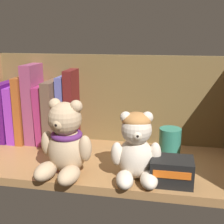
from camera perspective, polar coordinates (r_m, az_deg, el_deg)
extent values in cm
cube|color=#9E7042|center=(77.71, -2.62, -9.73)|extent=(66.14, 27.68, 2.00)
cube|color=brown|center=(86.89, -0.52, 1.90)|extent=(68.54, 1.20, 27.44)
cube|color=#491063|center=(94.89, -19.08, 0.34)|extent=(3.37, 13.14, 17.53)
cube|color=purple|center=(93.56, -17.44, -0.05)|extent=(2.54, 12.87, 16.45)
cube|color=#9E4E21|center=(91.99, -16.05, 0.74)|extent=(2.27, 13.33, 19.38)
cube|color=#8E3C63|center=(90.29, -14.45, 1.73)|extent=(3.21, 11.66, 22.84)
cube|color=#9A285F|center=(89.73, -12.50, -0.17)|extent=(2.97, 12.49, 17.02)
cube|color=brown|center=(88.42, -10.76, 0.20)|extent=(2.82, 14.63, 18.45)
cube|color=#5659A1|center=(87.33, -9.12, 0.47)|extent=(2.03, 9.09, 19.59)
cube|color=#5C1919|center=(86.28, -7.56, 1.00)|extent=(2.47, 9.05, 21.50)
ellipsoid|color=tan|center=(69.67, -8.58, -7.30)|extent=(8.98, 8.24, 10.57)
sphere|color=tan|center=(66.65, -9.06, -1.28)|extent=(7.51, 7.51, 7.51)
sphere|color=tan|center=(67.60, -10.91, 1.44)|extent=(2.82, 2.82, 2.82)
sphere|color=tan|center=(65.14, -6.91, 1.09)|extent=(2.82, 2.82, 2.82)
sphere|color=tan|center=(64.56, -10.16, -2.29)|extent=(2.82, 2.82, 2.82)
sphere|color=black|center=(63.73, -10.60, -2.48)|extent=(0.99, 0.99, 0.99)
ellipsoid|color=tan|center=(68.51, -12.65, -11.05)|extent=(5.25, 7.60, 3.76)
ellipsoid|color=tan|center=(65.83, -8.26, -11.96)|extent=(5.25, 7.60, 3.76)
ellipsoid|color=tan|center=(71.02, -12.23, -5.89)|extent=(3.48, 3.48, 6.10)
ellipsoid|color=tan|center=(66.74, -5.20, -7.00)|extent=(3.48, 3.48, 6.10)
torus|color=#5C2769|center=(68.31, -8.71, -4.35)|extent=(7.21, 7.21, 1.35)
ellipsoid|color=beige|center=(66.77, 4.57, -8.79)|extent=(7.91, 7.26, 9.30)
sphere|color=beige|center=(63.85, 4.73, -3.35)|extent=(6.62, 6.62, 6.62)
sphere|color=beige|center=(63.40, 2.66, -1.00)|extent=(2.48, 2.48, 2.48)
sphere|color=beige|center=(63.72, 6.83, -1.01)|extent=(2.48, 2.48, 2.48)
sphere|color=beige|center=(61.77, 4.86, -4.39)|extent=(2.48, 2.48, 2.48)
sphere|color=black|center=(60.93, 4.92, -4.61)|extent=(0.87, 0.87, 0.87)
ellipsoid|color=beige|center=(64.00, 2.42, -12.87)|extent=(4.74, 6.75, 3.31)
ellipsoid|color=beige|center=(64.35, 7.10, -12.81)|extent=(4.74, 6.75, 3.31)
ellipsoid|color=beige|center=(65.73, 0.94, -8.04)|extent=(3.11, 3.11, 5.38)
ellipsoid|color=beige|center=(66.29, 8.27, -8.00)|extent=(3.11, 3.11, 5.38)
ellipsoid|color=#AF753F|center=(63.74, 4.74, -1.66)|extent=(6.29, 6.29, 3.64)
cylinder|color=#2D7A66|center=(77.52, 11.03, -6.00)|extent=(5.54, 5.54, 8.15)
cube|color=black|center=(66.15, 11.38, -11.05)|extent=(9.07, 6.43, 5.65)
cube|color=orange|center=(62.89, 11.42, -11.79)|extent=(7.71, 0.16, 1.58)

